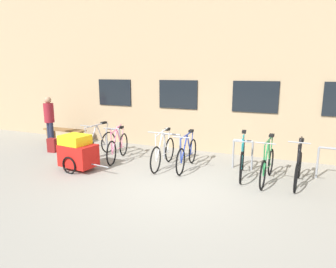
{
  "coord_description": "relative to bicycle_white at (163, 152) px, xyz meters",
  "views": [
    {
      "loc": [
        2.34,
        -5.75,
        2.48
      ],
      "look_at": [
        -0.86,
        1.6,
        0.82
      ],
      "focal_mm": 31.84,
      "sensor_mm": 36.0,
      "label": 1
    }
  ],
  "objects": [
    {
      "name": "bicycle_teal",
      "position": [
        2.06,
        0.14,
        0.02
      ],
      "size": [
        0.44,
        1.76,
        1.08
      ],
      "color": "black",
      "rests_on": "ground"
    },
    {
      "name": "storefront_building",
      "position": [
        0.85,
        4.95,
        2.41
      ],
      "size": [
        28.0,
        6.04,
        5.6
      ],
      "color": "tan",
      "rests_on": "ground"
    },
    {
      "name": "person_by_bench",
      "position": [
        -4.33,
        0.4,
        0.6
      ],
      "size": [
        0.34,
        0.32,
        1.71
      ],
      "color": "#1E2338",
      "rests_on": "ground"
    },
    {
      "name": "wooden_bench",
      "position": [
        -4.47,
        1.21,
        -0.04
      ],
      "size": [
        1.66,
        0.4,
        0.47
      ],
      "color": "brown",
      "rests_on": "ground"
    },
    {
      "name": "bike_rack",
      "position": [
        0.98,
        0.66,
        0.08
      ],
      "size": [
        6.54,
        0.05,
        0.78
      ],
      "color": "gray",
      "rests_on": "ground"
    },
    {
      "name": "bicycle_green",
      "position": [
        2.66,
        -0.04,
        -0.01
      ],
      "size": [
        0.44,
        1.73,
        1.07
      ],
      "color": "black",
      "rests_on": "ground"
    },
    {
      "name": "bicycle_silver",
      "position": [
        -2.25,
        0.17,
        -0.01
      ],
      "size": [
        0.44,
        1.64,
        1.02
      ],
      "color": "black",
      "rests_on": "ground"
    },
    {
      "name": "bicycle_blue",
      "position": [
        0.63,
        0.13,
        -0.01
      ],
      "size": [
        0.44,
        1.78,
        0.98
      ],
      "color": "black",
      "rests_on": "ground"
    },
    {
      "name": "bike_trailer",
      "position": [
        -1.9,
        -1.14,
        0.09
      ],
      "size": [
        1.48,
        0.74,
        0.93
      ],
      "color": "red",
      "rests_on": "ground"
    },
    {
      "name": "ground_plane",
      "position": [
        0.85,
        -1.24,
        -0.38
      ],
      "size": [
        42.0,
        42.0,
        0.0
      ],
      "primitive_type": "plane",
      "color": "gray"
    },
    {
      "name": "backpack",
      "position": [
        -3.83,
        -0.06,
        -0.16
      ],
      "size": [
        0.3,
        0.23,
        0.44
      ],
      "primitive_type": "cube",
      "rotation": [
        0.0,
        0.0,
        0.12
      ],
      "color": "maroon",
      "rests_on": "ground"
    },
    {
      "name": "bicycle_white",
      "position": [
        0.0,
        0.0,
        0.0
      ],
      "size": [
        0.44,
        1.76,
        1.06
      ],
      "color": "black",
      "rests_on": "ground"
    },
    {
      "name": "bicycle_pink",
      "position": [
        -1.46,
        0.06,
        -0.01
      ],
      "size": [
        0.54,
        1.68,
        1.04
      ],
      "color": "black",
      "rests_on": "ground"
    },
    {
      "name": "bicycle_black",
      "position": [
        3.32,
        0.05,
        -0.01
      ],
      "size": [
        0.44,
        1.64,
        1.09
      ],
      "color": "black",
      "rests_on": "ground"
    }
  ]
}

